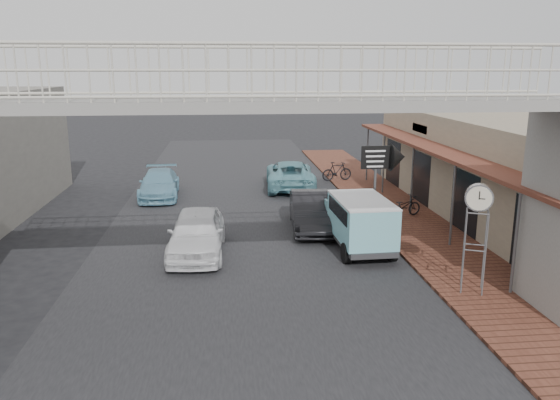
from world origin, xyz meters
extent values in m
plane|color=black|center=(0.00, 0.00, 0.00)|extent=(120.00, 120.00, 0.00)
cube|color=black|center=(0.00, 0.00, 0.01)|extent=(10.00, 60.00, 0.01)
cube|color=brown|center=(6.50, 3.00, 0.05)|extent=(3.00, 40.00, 0.10)
cube|color=gray|center=(11.00, 4.00, 2.00)|extent=(6.00, 18.00, 4.00)
cube|color=brown|center=(7.70, 4.00, 2.90)|extent=(1.80, 18.00, 0.12)
cube|color=silver|center=(8.05, 7.50, 3.30)|extent=(0.08, 2.60, 0.90)
cube|color=#B21914|center=(8.05, 1.00, 3.30)|extent=(0.08, 2.20, 0.80)
cube|color=gray|center=(0.00, -4.00, 5.12)|extent=(14.00, 2.00, 0.24)
cube|color=beige|center=(0.00, -3.05, 5.79)|extent=(14.00, 0.08, 1.10)
cube|color=beige|center=(0.00, -4.95, 5.79)|extent=(14.00, 0.08, 1.10)
imported|color=white|center=(-1.51, 1.22, 0.73)|extent=(1.88, 4.33, 1.46)
imported|color=black|center=(2.62, 3.64, 0.69)|extent=(1.75, 4.29, 1.38)
imported|color=#68A8B5|center=(2.68, 10.88, 0.69)|extent=(2.62, 5.12, 1.38)
imported|color=#6EA5BE|center=(-3.63, 9.57, 0.62)|extent=(1.91, 4.35, 1.24)
cylinder|color=black|center=(3.03, 2.41, 0.33)|extent=(0.25, 0.66, 0.65)
cylinder|color=black|center=(4.49, 2.45, 0.33)|extent=(0.25, 0.66, 0.65)
cylinder|color=black|center=(3.11, -0.12, 0.33)|extent=(0.25, 0.66, 0.65)
cylinder|color=black|center=(4.57, -0.07, 0.33)|extent=(0.25, 0.66, 0.65)
cube|color=#7FCFDD|center=(3.81, 0.89, 1.10)|extent=(1.68, 3.04, 1.26)
cube|color=#7FCFDD|center=(3.75, 2.62, 0.89)|extent=(1.54, 0.89, 0.84)
cube|color=black|center=(3.81, 0.89, 1.45)|extent=(1.70, 2.48, 0.47)
cube|color=silver|center=(3.81, 0.89, 1.76)|extent=(1.70, 3.04, 0.06)
imported|color=black|center=(6.49, 4.68, 0.52)|extent=(1.71, 1.05, 0.85)
imported|color=black|center=(5.30, 12.01, 0.60)|extent=(1.72, 0.81, 1.00)
cylinder|color=#59595B|center=(5.77, -2.44, 1.20)|extent=(0.04, 0.04, 2.19)
cylinder|color=#59595B|center=(6.25, -2.65, 1.20)|extent=(0.04, 0.04, 2.19)
cylinder|color=#59595B|center=(5.56, -2.92, 1.20)|extent=(0.04, 0.04, 2.19)
cylinder|color=#59595B|center=(6.04, -3.13, 1.20)|extent=(0.04, 0.04, 2.19)
cylinder|color=silver|center=(5.91, -2.79, 2.66)|extent=(0.75, 0.52, 0.71)
cylinder|color=beige|center=(5.86, -2.91, 2.66)|extent=(0.58, 0.27, 0.63)
cylinder|color=beige|center=(5.96, -2.67, 2.66)|extent=(0.58, 0.27, 0.63)
cylinder|color=#59595B|center=(5.20, 4.36, 1.53)|extent=(0.10, 0.10, 2.86)
cube|color=black|center=(5.20, 4.33, 2.57)|extent=(1.19, 0.09, 0.89)
cone|color=black|center=(6.04, 4.35, 2.57)|extent=(0.62, 1.10, 1.09)
cube|color=white|center=(5.15, 4.29, 2.52)|extent=(0.79, 0.03, 0.59)
camera|label=1|loc=(-0.55, -15.79, 5.88)|focal=35.00mm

